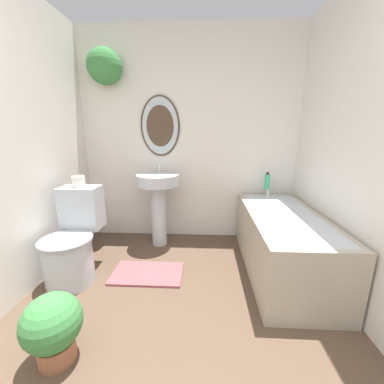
% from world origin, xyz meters
% --- Properties ---
extents(wall_back, '(2.60, 0.37, 2.40)m').
position_xyz_m(wall_back, '(-0.11, 2.62, 1.29)').
color(wall_back, silver).
rests_on(wall_back, ground_plane).
extents(toilet, '(0.42, 0.63, 0.79)m').
position_xyz_m(toilet, '(-0.97, 1.66, 0.33)').
color(toilet, silver).
rests_on(toilet, ground_plane).
extents(pedestal_sink, '(0.47, 0.47, 0.92)m').
position_xyz_m(pedestal_sink, '(-0.34, 2.33, 0.58)').
color(pedestal_sink, silver).
rests_on(pedestal_sink, ground_plane).
extents(bathtub, '(0.63, 1.41, 0.64)m').
position_xyz_m(bathtub, '(0.90, 1.86, 0.29)').
color(bathtub, '#B2A893').
rests_on(bathtub, ground_plane).
extents(shampoo_bottle, '(0.06, 0.06, 0.19)m').
position_xyz_m(shampoo_bottle, '(0.89, 2.48, 0.73)').
color(shampoo_bottle, '#38B275').
rests_on(shampoo_bottle, bathtub).
extents(potted_plant, '(0.32, 0.32, 0.42)m').
position_xyz_m(potted_plant, '(-0.65, 0.86, 0.23)').
color(potted_plant, '#9E6042').
rests_on(potted_plant, ground_plane).
extents(bath_mat, '(0.64, 0.38, 0.02)m').
position_xyz_m(bath_mat, '(-0.34, 1.71, 0.01)').
color(bath_mat, '#934C51').
rests_on(bath_mat, ground_plane).
extents(toilet_paper_roll, '(0.11, 0.11, 0.10)m').
position_xyz_m(toilet_paper_roll, '(-0.97, 1.87, 0.84)').
color(toilet_paper_roll, white).
rests_on(toilet_paper_roll, toilet).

